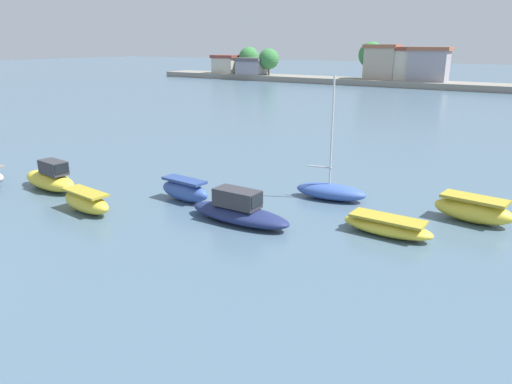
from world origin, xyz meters
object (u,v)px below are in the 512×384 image
(moored_boat_1, at_px, (50,179))
(moored_boat_7, at_px, (473,210))
(moored_boat_2, at_px, (86,202))
(moored_boat_3, at_px, (185,190))
(moored_boat_6, at_px, (387,226))
(moored_boat_4, at_px, (239,211))
(moored_boat_5, at_px, (331,191))

(moored_boat_1, relative_size, moored_boat_7, 1.23)
(moored_boat_2, height_order, moored_boat_3, moored_boat_3)
(moored_boat_6, distance_m, moored_boat_7, 4.84)
(moored_boat_2, distance_m, moored_boat_4, 7.95)
(moored_boat_2, xyz_separation_m, moored_boat_4, (7.37, 2.98, 0.03))
(moored_boat_5, bearing_deg, moored_boat_4, -118.95)
(moored_boat_5, bearing_deg, moored_boat_2, -145.72)
(moored_boat_4, distance_m, moored_boat_7, 11.22)
(moored_boat_1, xyz_separation_m, moored_boat_3, (7.96, 2.67, -0.06))
(moored_boat_2, bearing_deg, moored_boat_3, 60.66)
(moored_boat_2, xyz_separation_m, moored_boat_3, (3.01, 4.09, 0.06))
(moored_boat_4, height_order, moored_boat_5, moored_boat_5)
(moored_boat_6, bearing_deg, moored_boat_2, -157.52)
(moored_boat_4, xyz_separation_m, moored_boat_6, (6.46, 2.31, -0.17))
(moored_boat_1, relative_size, moored_boat_6, 1.14)
(moored_boat_4, relative_size, moored_boat_7, 1.43)
(moored_boat_2, distance_m, moored_boat_5, 12.88)
(moored_boat_4, bearing_deg, moored_boat_7, 33.81)
(moored_boat_2, height_order, moored_boat_5, moored_boat_5)
(moored_boat_2, xyz_separation_m, moored_boat_5, (9.56, 8.63, -0.06))
(moored_boat_6, bearing_deg, moored_boat_5, 143.49)
(moored_boat_1, xyz_separation_m, moored_boat_2, (4.96, -1.43, -0.12))
(moored_boat_3, xyz_separation_m, moored_boat_4, (4.37, -1.12, -0.02))
(moored_boat_2, relative_size, moored_boat_4, 0.67)
(moored_boat_5, bearing_deg, moored_boat_3, -153.09)
(moored_boat_3, bearing_deg, moored_boat_2, -121.91)
(moored_boat_5, xyz_separation_m, moored_boat_6, (4.27, -3.34, -0.08))
(moored_boat_3, xyz_separation_m, moored_boat_5, (6.56, 4.54, -0.12))
(moored_boat_1, distance_m, moored_boat_7, 23.03)
(moored_boat_7, bearing_deg, moored_boat_1, -153.54)
(moored_boat_2, distance_m, moored_boat_6, 14.81)
(moored_boat_6, bearing_deg, moored_boat_7, 54.59)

